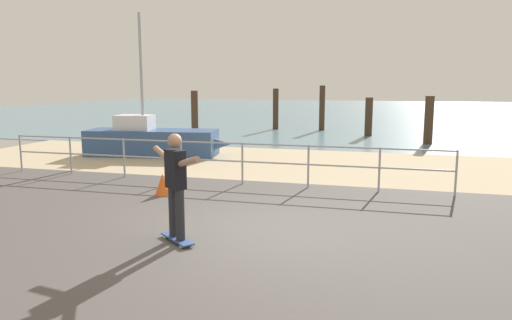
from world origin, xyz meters
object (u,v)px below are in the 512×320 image
Objects in this scene: sailboat at (157,141)px; skateboarder at (176,180)px; traffic_cone at (163,185)px; skateboard at (177,239)px.

sailboat is 9.31m from skateboarder.
traffic_cone is at bearing 120.08° from skateboarder.
skateboarder is (4.48, -8.14, 0.50)m from sailboat.
traffic_cone is (-1.66, 2.86, 0.18)m from skateboard.
skateboard is at bearing -59.92° from traffic_cone.
traffic_cone is at bearing 120.08° from skateboard.
sailboat is 6.75× the size of skateboard.
sailboat is 10.11× the size of traffic_cone.
sailboat is 9.30m from skateboard.
sailboat is 3.06× the size of skateboarder.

